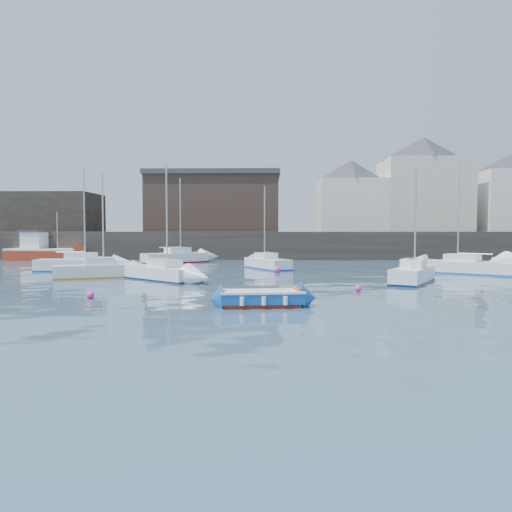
{
  "coord_description": "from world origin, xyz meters",
  "views": [
    {
      "loc": [
        0.79,
        -20.5,
        3.2
      ],
      "look_at": [
        0.0,
        12.0,
        1.5
      ],
      "focal_mm": 35.0,
      "sensor_mm": 36.0,
      "label": 1
    }
  ],
  "objects_px": {
    "sailboat_b": "(162,273)",
    "buoy_far": "(277,272)",
    "sailboat_a": "(96,271)",
    "sailboat_f": "(267,263)",
    "fishing_boat": "(43,251)",
    "buoy_near": "(91,299)",
    "sailboat_c": "(413,274)",
    "sailboat_e": "(78,264)",
    "sailboat_d": "(466,267)",
    "blue_dinghy": "(262,298)",
    "sailboat_h": "(175,257)",
    "buoy_mid": "(358,292)"
  },
  "relations": [
    {
      "from": "sailboat_b",
      "to": "buoy_near",
      "type": "distance_m",
      "value": 8.78
    },
    {
      "from": "blue_dinghy",
      "to": "sailboat_h",
      "type": "bearing_deg",
      "value": 107.68
    },
    {
      "from": "sailboat_f",
      "to": "buoy_near",
      "type": "bearing_deg",
      "value": -114.49
    },
    {
      "from": "sailboat_d",
      "to": "sailboat_h",
      "type": "height_order",
      "value": "sailboat_d"
    },
    {
      "from": "sailboat_a",
      "to": "sailboat_h",
      "type": "bearing_deg",
      "value": 81.14
    },
    {
      "from": "sailboat_c",
      "to": "sailboat_h",
      "type": "relative_size",
      "value": 0.83
    },
    {
      "from": "sailboat_e",
      "to": "buoy_far",
      "type": "distance_m",
      "value": 15.56
    },
    {
      "from": "sailboat_e",
      "to": "buoy_mid",
      "type": "bearing_deg",
      "value": -32.64
    },
    {
      "from": "fishing_boat",
      "to": "sailboat_c",
      "type": "xyz_separation_m",
      "value": [
        32.59,
        -21.77,
        -0.46
      ]
    },
    {
      "from": "fishing_boat",
      "to": "sailboat_a",
      "type": "height_order",
      "value": "sailboat_a"
    },
    {
      "from": "fishing_boat",
      "to": "sailboat_e",
      "type": "bearing_deg",
      "value": -56.58
    },
    {
      "from": "fishing_boat",
      "to": "buoy_far",
      "type": "distance_m",
      "value": 28.54
    },
    {
      "from": "fishing_boat",
      "to": "sailboat_a",
      "type": "xyz_separation_m",
      "value": [
        12.33,
        -19.11,
        -0.49
      ]
    },
    {
      "from": "sailboat_e",
      "to": "sailboat_d",
      "type": "bearing_deg",
      "value": -3.23
    },
    {
      "from": "sailboat_h",
      "to": "sailboat_f",
      "type": "bearing_deg",
      "value": -39.76
    },
    {
      "from": "buoy_far",
      "to": "blue_dinghy",
      "type": "bearing_deg",
      "value": -93.3
    },
    {
      "from": "sailboat_b",
      "to": "sailboat_c",
      "type": "distance_m",
      "value": 15.56
    },
    {
      "from": "sailboat_a",
      "to": "sailboat_h",
      "type": "distance_m",
      "value": 15.7
    },
    {
      "from": "buoy_near",
      "to": "fishing_boat",
      "type": "bearing_deg",
      "value": 118.11
    },
    {
      "from": "buoy_near",
      "to": "buoy_far",
      "type": "xyz_separation_m",
      "value": [
        8.97,
        14.61,
        0.0
      ]
    },
    {
      "from": "fishing_boat",
      "to": "sailboat_e",
      "type": "distance_m",
      "value": 16.37
    },
    {
      "from": "sailboat_a",
      "to": "sailboat_c",
      "type": "relative_size",
      "value": 1.02
    },
    {
      "from": "sailboat_c",
      "to": "buoy_far",
      "type": "xyz_separation_m",
      "value": [
        -8.05,
        7.23,
        -0.53
      ]
    },
    {
      "from": "sailboat_c",
      "to": "sailboat_d",
      "type": "distance_m",
      "value": 8.64
    },
    {
      "from": "blue_dinghy",
      "to": "sailboat_h",
      "type": "height_order",
      "value": "sailboat_h"
    },
    {
      "from": "blue_dinghy",
      "to": "buoy_near",
      "type": "relative_size",
      "value": 9.83
    },
    {
      "from": "sailboat_e",
      "to": "buoy_mid",
      "type": "height_order",
      "value": "sailboat_e"
    },
    {
      "from": "blue_dinghy",
      "to": "fishing_boat",
      "type": "relative_size",
      "value": 0.46
    },
    {
      "from": "fishing_boat",
      "to": "sailboat_b",
      "type": "bearing_deg",
      "value": -50.21
    },
    {
      "from": "sailboat_c",
      "to": "buoy_mid",
      "type": "xyz_separation_m",
      "value": [
        -4.08,
        -4.38,
        -0.53
      ]
    },
    {
      "from": "blue_dinghy",
      "to": "sailboat_c",
      "type": "relative_size",
      "value": 0.53
    },
    {
      "from": "sailboat_b",
      "to": "buoy_far",
      "type": "height_order",
      "value": "sailboat_b"
    },
    {
      "from": "blue_dinghy",
      "to": "sailboat_h",
      "type": "relative_size",
      "value": 0.44
    },
    {
      "from": "sailboat_a",
      "to": "sailboat_f",
      "type": "xyz_separation_m",
      "value": [
        11.45,
        8.0,
        -0.01
      ]
    },
    {
      "from": "sailboat_d",
      "to": "sailboat_c",
      "type": "bearing_deg",
      "value": -131.73
    },
    {
      "from": "fishing_boat",
      "to": "sailboat_b",
      "type": "distance_m",
      "value": 26.69
    },
    {
      "from": "sailboat_d",
      "to": "sailboat_b",
      "type": "bearing_deg",
      "value": -166.28
    },
    {
      "from": "sailboat_d",
      "to": "sailboat_f",
      "type": "distance_m",
      "value": 15.16
    },
    {
      "from": "sailboat_b",
      "to": "sailboat_e",
      "type": "height_order",
      "value": "sailboat_e"
    },
    {
      "from": "sailboat_b",
      "to": "sailboat_d",
      "type": "distance_m",
      "value": 21.89
    },
    {
      "from": "blue_dinghy",
      "to": "fishing_boat",
      "type": "bearing_deg",
      "value": 127.01
    },
    {
      "from": "sailboat_d",
      "to": "sailboat_f",
      "type": "relative_size",
      "value": 1.25
    },
    {
      "from": "sailboat_c",
      "to": "sailboat_f",
      "type": "relative_size",
      "value": 1.01
    },
    {
      "from": "blue_dinghy",
      "to": "sailboat_c",
      "type": "distance_m",
      "value": 13.1
    },
    {
      "from": "sailboat_d",
      "to": "buoy_near",
      "type": "xyz_separation_m",
      "value": [
        -22.78,
        -13.83,
        -0.52
      ]
    },
    {
      "from": "buoy_mid",
      "to": "buoy_far",
      "type": "height_order",
      "value": "buoy_far"
    },
    {
      "from": "blue_dinghy",
      "to": "sailboat_e",
      "type": "bearing_deg",
      "value": 129.58
    },
    {
      "from": "buoy_mid",
      "to": "sailboat_e",
      "type": "bearing_deg",
      "value": 147.36
    },
    {
      "from": "sailboat_a",
      "to": "sailboat_f",
      "type": "bearing_deg",
      "value": 34.95
    },
    {
      "from": "sailboat_b",
      "to": "buoy_far",
      "type": "bearing_deg",
      "value": 38.68
    }
  ]
}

